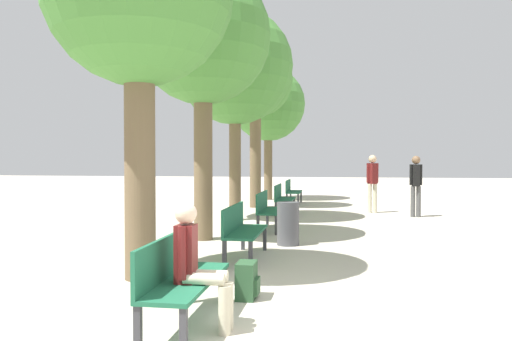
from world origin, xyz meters
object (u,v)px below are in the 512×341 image
(bench_row_0, at_px, (178,273))
(trash_bin, at_px, (288,224))
(backpack, at_px, (247,281))
(tree_row_1, at_px, (203,39))
(person_seated, at_px, (197,262))
(tree_row_4, at_px, (268,105))
(bench_row_1, at_px, (241,227))
(tree_row_3, at_px, (255,82))
(pedestrian_near, at_px, (372,180))
(bench_row_4, at_px, (292,190))
(tree_row_2, at_px, (235,67))
(bench_row_2, at_px, (268,208))
(bench_row_3, at_px, (282,197))
(pedestrian_mid, at_px, (416,182))

(bench_row_0, relative_size, trash_bin, 1.99)
(backpack, bearing_deg, tree_row_1, 111.63)
(person_seated, bearing_deg, tree_row_4, 94.97)
(bench_row_1, xyz_separation_m, trash_bin, (0.66, 1.38, -0.10))
(tree_row_3, height_order, tree_row_4, tree_row_3)
(tree_row_1, bearing_deg, person_seated, -75.68)
(person_seated, distance_m, pedestrian_near, 11.17)
(bench_row_0, xyz_separation_m, tree_row_1, (-1.10, 5.08, 3.54))
(trash_bin, bearing_deg, bench_row_4, 94.33)
(bench_row_1, height_order, tree_row_4, tree_row_4)
(tree_row_3, bearing_deg, tree_row_2, -90.00)
(bench_row_2, relative_size, bench_row_4, 1.00)
(tree_row_4, height_order, pedestrian_near, tree_row_4)
(backpack, bearing_deg, bench_row_2, 95.13)
(bench_row_0, distance_m, backpack, 1.18)
(bench_row_1, xyz_separation_m, bench_row_3, (0.00, 6.69, 0.00))
(person_seated, distance_m, backpack, 1.27)
(bench_row_1, bearing_deg, tree_row_4, 95.32)
(pedestrian_near, bearing_deg, tree_row_4, 130.61)
(tree_row_3, relative_size, tree_row_4, 1.05)
(bench_row_2, bearing_deg, tree_row_2, 123.20)
(backpack, bearing_deg, bench_row_3, 93.23)
(bench_row_0, distance_m, tree_row_1, 6.29)
(bench_row_0, relative_size, tree_row_3, 0.29)
(bench_row_1, distance_m, bench_row_4, 10.03)
(tree_row_1, height_order, tree_row_4, tree_row_1)
(bench_row_2, relative_size, backpack, 3.80)
(tree_row_4, relative_size, pedestrian_mid, 3.08)
(bench_row_2, bearing_deg, tree_row_3, 101.98)
(tree_row_1, height_order, trash_bin, tree_row_1)
(bench_row_3, bearing_deg, pedestrian_near, 15.46)
(bench_row_1, xyz_separation_m, tree_row_2, (-1.10, 5.02, 3.56))
(bench_row_1, xyz_separation_m, person_seated, (0.23, -3.47, 0.15))
(bench_row_3, relative_size, tree_row_4, 0.31)
(tree_row_2, height_order, pedestrian_mid, tree_row_2)
(bench_row_0, distance_m, bench_row_3, 10.03)
(bench_row_1, distance_m, bench_row_2, 3.34)
(bench_row_1, distance_m, tree_row_3, 9.37)
(bench_row_2, height_order, bench_row_3, same)
(tree_row_3, bearing_deg, pedestrian_near, -16.33)
(tree_row_1, relative_size, pedestrian_mid, 3.18)
(trash_bin, bearing_deg, tree_row_1, 168.37)
(person_seated, relative_size, pedestrian_mid, 0.71)
(bench_row_4, height_order, tree_row_4, tree_row_4)
(bench_row_3, xyz_separation_m, person_seated, (0.23, -10.16, 0.15))
(tree_row_1, distance_m, tree_row_4, 10.09)
(tree_row_2, bearing_deg, backpack, -77.64)
(bench_row_4, relative_size, pedestrian_mid, 0.95)
(bench_row_1, height_order, bench_row_4, same)
(bench_row_1, height_order, trash_bin, bench_row_1)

